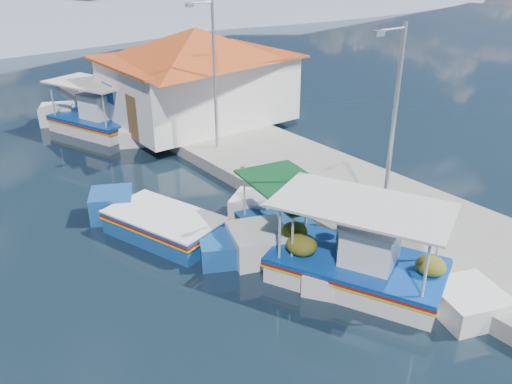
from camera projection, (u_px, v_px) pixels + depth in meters
ground at (315, 341)px, 11.85m from camera, size 160.00×160.00×0.00m
quay at (320, 183)px, 19.30m from camera, size 5.00×44.00×0.50m
bollards at (291, 195)px, 17.44m from camera, size 0.20×17.20×0.30m
main_caique at (355, 265)px, 13.78m from camera, size 4.46×7.25×2.63m
caique_green_canopy at (286, 238)px, 15.39m from camera, size 2.58×6.21×2.36m
caique_blue_hull at (164, 226)px, 16.11m from camera, size 3.24×6.25×1.17m
caique_far at (95, 122)px, 25.28m from camera, size 4.01×7.42×2.76m
harbor_building at (197, 73)px, 24.86m from camera, size 10.49×10.49×4.40m
lamp_post_near at (392, 123)px, 14.13m from camera, size 1.21×0.14×6.00m
lamp_post_far at (212, 69)px, 20.60m from camera, size 1.21×0.14×6.00m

